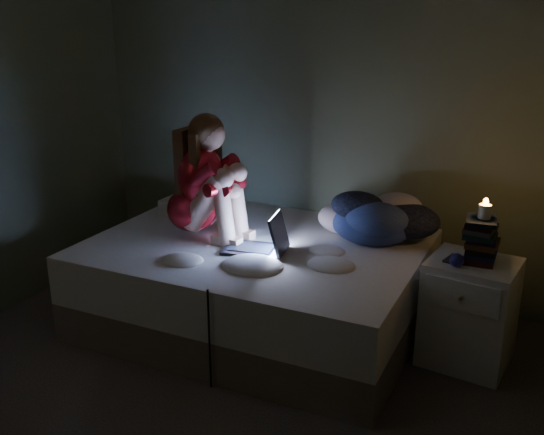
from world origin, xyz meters
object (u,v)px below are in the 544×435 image
Objects in this scene: bed at (257,283)px; nightstand at (469,312)px; candle at (485,209)px; woman at (192,174)px; laptop at (254,231)px; phone at (454,260)px.

nightstand is at bearing 3.87° from bed.
candle is at bearing 4.58° from bed.
woman is 1.29× the size of nightstand.
candle is (1.32, 0.26, 0.25)m from laptop.
bed is at bearing -170.65° from phone.
woman reaches higher than candle.
woman reaches higher than bed.
woman is at bearing -175.71° from candle.
candle reaches higher than laptop.
phone is at bearing 6.28° from woman.
woman is 0.60m from laptop.
bed is 1.36m from nightstand.
bed is 26.16× the size of candle.
laptop is 1.37m from nightstand.
phone is (-0.11, -0.04, 0.33)m from nightstand.
phone is at bearing 2.21° from bed.
laptop is (0.06, -0.15, 0.42)m from bed.
bed is 3.24× the size of nightstand.
nightstand is (1.29, 0.24, -0.39)m from laptop.
phone is (1.24, 0.05, 0.37)m from bed.
candle is (0.02, 0.02, 0.63)m from nightstand.
laptop is 1.37m from candle.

